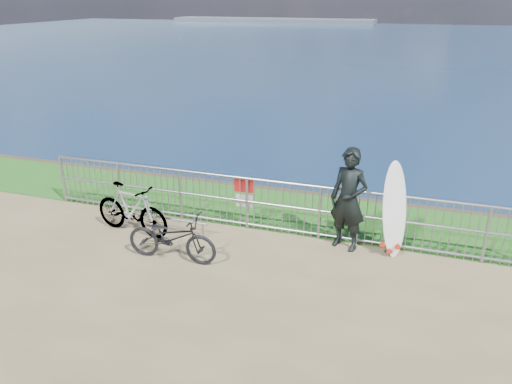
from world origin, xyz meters
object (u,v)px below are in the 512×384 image
(surfboard, at_px, (394,213))
(bicycle_near, at_px, (172,238))
(surfer, at_px, (349,200))
(bicycle_far, at_px, (131,209))

(surfboard, height_order, bicycle_near, surfboard)
(surfboard, distance_m, bicycle_near, 4.05)
(surfer, height_order, bicycle_far, surfer)
(surfboard, relative_size, bicycle_near, 1.05)
(surfer, height_order, bicycle_near, surfer)
(surfer, distance_m, surfboard, 0.85)
(bicycle_near, xyz_separation_m, bicycle_far, (-1.27, 0.73, 0.08))
(bicycle_far, bearing_deg, surfboard, -72.28)
(surfer, distance_m, bicycle_far, 4.28)
(surfer, relative_size, bicycle_far, 1.13)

